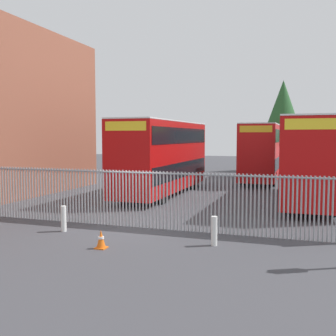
% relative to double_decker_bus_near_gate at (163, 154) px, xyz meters
% --- Properties ---
extents(ground_plane, '(100.00, 100.00, 0.00)m').
position_rel_double_decker_bus_near_gate_xyz_m(ground_plane, '(1.92, -0.74, -2.42)').
color(ground_plane, '#3D3D42').
extents(palisade_fence, '(15.31, 0.14, 2.35)m').
position_rel_double_decker_bus_near_gate_xyz_m(palisade_fence, '(1.84, -8.74, -1.24)').
color(palisade_fence, gray).
rests_on(palisade_fence, ground).
extents(double_decker_bus_near_gate, '(2.54, 10.81, 4.42)m').
position_rel_double_decker_bus_near_gate_xyz_m(double_decker_bus_near_gate, '(0.00, 0.00, 0.00)').
color(double_decker_bus_near_gate, '#B70C0C').
rests_on(double_decker_bus_near_gate, ground).
extents(double_decker_bus_behind_fence_left, '(2.54, 10.81, 4.42)m').
position_rel_double_decker_bus_near_gate_xyz_m(double_decker_bus_behind_fence_left, '(8.35, -0.36, 0.00)').
color(double_decker_bus_behind_fence_left, '#B70C0C').
rests_on(double_decker_bus_behind_fence_left, ground).
extents(double_decker_bus_behind_fence_right, '(2.54, 10.81, 4.42)m').
position_rel_double_decker_bus_near_gate_xyz_m(double_decker_bus_behind_fence_right, '(4.97, 9.62, 0.00)').
color(double_decker_bus_behind_fence_right, red).
rests_on(double_decker_bus_behind_fence_right, ground).
extents(bollard_near_left, '(0.20, 0.20, 0.95)m').
position_rel_double_decker_bus_near_gate_xyz_m(bollard_near_left, '(-0.27, -10.26, -1.95)').
color(bollard_near_left, silver).
rests_on(bollard_near_left, ground).
extents(bollard_center_front, '(0.20, 0.20, 0.95)m').
position_rel_double_decker_bus_near_gate_xyz_m(bollard_center_front, '(5.41, -10.37, -1.95)').
color(bollard_center_front, silver).
rests_on(bollard_center_front, ground).
extents(traffic_cone_by_gate, '(0.34, 0.34, 0.59)m').
position_rel_double_decker_bus_near_gate_xyz_m(traffic_cone_by_gate, '(2.13, -11.85, -2.13)').
color(traffic_cone_by_gate, orange).
rests_on(traffic_cone_by_gate, ground).
extents(tree_tall_back, '(4.66, 4.66, 9.16)m').
position_rel_double_decker_bus_near_gate_xyz_m(tree_tall_back, '(5.85, 19.63, 3.40)').
color(tree_tall_back, '#4C3823').
rests_on(tree_tall_back, ground).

